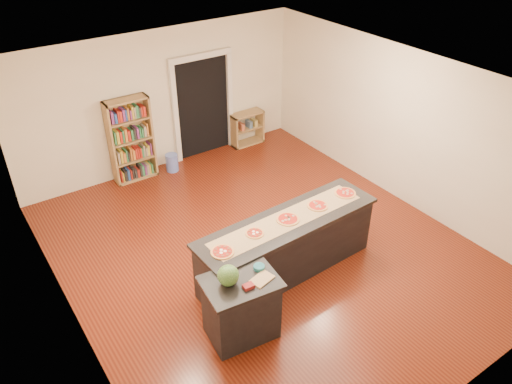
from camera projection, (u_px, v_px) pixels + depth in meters
room at (264, 175)px, 7.43m from camera, size 6.00×7.00×2.80m
doorway at (203, 101)px, 10.36m from camera, size 1.40×0.09×2.21m
kitchen_island at (287, 246)px, 7.47m from camera, size 2.92×0.79×0.96m
side_counter at (241, 308)px, 6.44m from camera, size 0.94×0.69×0.93m
bookshelf at (131, 140)px, 9.63m from camera, size 0.84×0.30×1.69m
low_shelf at (247, 128)px, 11.16m from camera, size 0.75×0.32×0.75m
waste_bin at (172, 163)px, 10.23m from camera, size 0.25×0.25×0.37m
kraft_paper at (288, 220)px, 7.22m from camera, size 2.55×0.55×0.00m
watermelon at (228, 275)px, 6.07m from camera, size 0.27×0.27×0.27m
cutting_board at (262, 279)px, 6.20m from camera, size 0.33×0.26×0.02m
package_red at (248, 286)px, 6.07m from camera, size 0.14×0.10×0.05m
package_teal at (259, 267)px, 6.36m from camera, size 0.15×0.15×0.05m
pizza_a at (222, 252)px, 6.59m from camera, size 0.32×0.32×0.02m
pizza_b at (255, 233)px, 6.93m from camera, size 0.28×0.28×0.02m
pizza_c at (288, 219)px, 7.21m from camera, size 0.34×0.34×0.02m
pizza_d at (318, 206)px, 7.51m from camera, size 0.32×0.32×0.02m
pizza_e at (345, 193)px, 7.80m from camera, size 0.33×0.33×0.02m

